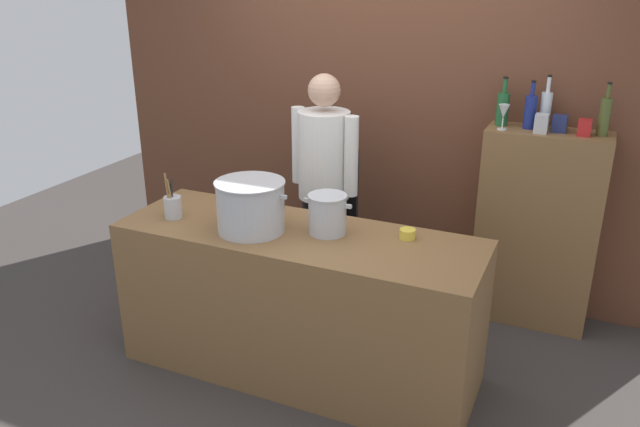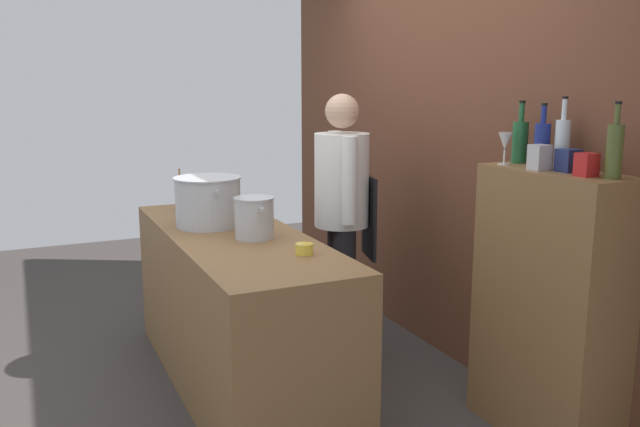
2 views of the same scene
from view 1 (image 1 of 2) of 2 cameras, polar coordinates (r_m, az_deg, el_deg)
name	(u,v)px [view 1 (image 1 of 2)]	position (r m, az deg, el deg)	size (l,w,h in m)	color
ground_plane	(300,368)	(3.96, -1.82, -13.79)	(8.00, 8.00, 0.00)	#383330
brick_back_panel	(383,85)	(4.60, 5.74, 11.53)	(4.40, 0.10, 3.00)	brown
prep_counter	(299,303)	(3.72, -1.91, -8.12)	(2.08, 0.70, 0.90)	brown
bar_cabinet	(537,229)	(4.41, 19.01, -1.36)	(0.76, 0.32, 1.33)	brown
chef	(324,179)	(4.21, 0.40, 3.17)	(0.52, 0.39, 1.66)	black
stockpot_large	(251,206)	(3.51, -6.30, 0.66)	(0.45, 0.39, 0.29)	#B7BABF
stockpot_small	(327,214)	(3.47, 0.67, -0.05)	(0.28, 0.22, 0.22)	#B7BABF
utensil_crock	(173,206)	(3.80, -13.18, 0.63)	(0.10, 0.10, 0.28)	#B7BABF
butter_jar	(408,234)	(3.47, 7.93, -1.84)	(0.09, 0.09, 0.05)	yellow
wine_bottle_clear	(545,109)	(4.25, 19.73, 8.89)	(0.07, 0.07, 0.34)	silver
wine_bottle_cobalt	(530,111)	(4.21, 18.49, 8.80)	(0.07, 0.07, 0.30)	navy
wine_bottle_green	(503,108)	(4.25, 16.20, 9.16)	(0.08, 0.08, 0.31)	#1E592D
wine_bottle_olive	(605,116)	(4.19, 24.35, 8.06)	(0.07, 0.07, 0.32)	#475123
wine_glass_tall	(504,112)	(4.14, 16.28, 8.79)	(0.07, 0.07, 0.16)	silver
spice_tin_navy	(560,124)	(4.20, 20.86, 7.61)	(0.09, 0.09, 0.10)	navy
spice_tin_silver	(541,124)	(4.13, 19.40, 7.69)	(0.08, 0.08, 0.12)	#B2B2B7
spice_tin_red	(585,128)	(4.16, 22.82, 7.18)	(0.08, 0.08, 0.10)	red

